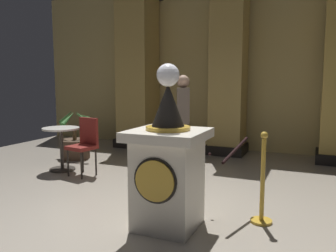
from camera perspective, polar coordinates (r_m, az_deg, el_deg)
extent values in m
plane|color=#9E9384|center=(4.23, -3.23, -14.34)|extent=(10.30, 10.30, 0.00)
cube|color=tan|center=(8.09, 10.95, 9.64)|extent=(10.30, 0.16, 3.80)
cube|color=silver|center=(3.74, 0.00, -9.50)|extent=(0.63, 0.63, 0.96)
cube|color=silver|center=(3.62, 0.00, -1.45)|extent=(0.78, 0.78, 0.10)
cylinder|color=gold|center=(3.42, -2.22, -9.11)|extent=(0.42, 0.03, 0.42)
cylinder|color=black|center=(3.43, -2.15, -9.07)|extent=(0.47, 0.01, 0.47)
cylinder|color=gold|center=(3.61, 0.00, -0.35)|extent=(0.47, 0.47, 0.04)
cone|color=black|center=(3.58, 0.00, 3.55)|extent=(0.34, 0.34, 0.45)
cylinder|color=gold|center=(3.58, 0.00, 7.01)|extent=(0.03, 0.03, 0.06)
sphere|color=silver|center=(3.58, 0.00, 8.44)|extent=(0.24, 0.24, 0.24)
cylinder|color=gold|center=(4.12, 15.19, -14.96)|extent=(0.24, 0.24, 0.03)
cylinder|color=gold|center=(3.97, 15.41, -8.82)|extent=(0.05, 0.05, 0.95)
sphere|color=gold|center=(3.87, 15.67, -1.49)|extent=(0.08, 0.08, 0.08)
cylinder|color=gold|center=(4.69, -0.48, -11.93)|extent=(0.24, 0.24, 0.03)
cylinder|color=gold|center=(4.55, -0.49, -6.30)|extent=(0.05, 0.05, 0.98)
sphere|color=gold|center=(4.46, -0.49, 0.31)|extent=(0.08, 0.08, 0.08)
cylinder|color=black|center=(4.01, 11.13, -3.89)|extent=(0.16, 0.66, 0.21)
cylinder|color=black|center=(4.31, 3.09, -2.98)|extent=(0.16, 0.66, 0.21)
sphere|color=black|center=(4.17, 6.95, -4.64)|extent=(0.04, 0.04, 0.04)
cube|color=black|center=(8.48, -4.91, -2.60)|extent=(0.90, 0.90, 0.20)
cube|color=tan|center=(8.35, -5.05, 9.14)|extent=(0.79, 0.79, 3.65)
cube|color=black|center=(7.69, 9.73, -3.70)|extent=(0.80, 0.80, 0.20)
cube|color=tan|center=(7.55, 10.02, 9.25)|extent=(0.70, 0.70, 3.65)
cylinder|color=#4C3828|center=(7.31, -15.15, -3.69)|extent=(0.59, 0.59, 0.39)
cylinder|color=brown|center=(7.26, -15.23, -1.08)|extent=(0.08, 0.08, 0.28)
cone|color=#387533|center=(7.07, -14.01, 1.30)|extent=(0.42, 0.13, 0.34)
cone|color=#387533|center=(7.37, -14.07, 1.54)|extent=(0.14, 0.45, 0.26)
cone|color=#387533|center=(7.38, -16.48, 1.47)|extent=(0.42, 0.16, 0.35)
cone|color=#387533|center=(7.03, -16.22, 1.19)|extent=(0.15, 0.43, 0.32)
cube|color=brown|center=(6.26, 2.47, -3.21)|extent=(0.27, 0.33, 0.83)
cube|color=brown|center=(6.17, 2.51, 3.45)|extent=(0.34, 0.42, 0.62)
sphere|color=tan|center=(6.15, 2.53, 7.39)|extent=(0.23, 0.23, 0.23)
cylinder|color=#332D28|center=(6.45, -17.09, -6.86)|extent=(0.45, 0.45, 0.03)
cylinder|color=#332D28|center=(6.37, -17.21, -3.73)|extent=(0.06, 0.06, 0.75)
cylinder|color=silver|center=(6.31, -17.34, -0.40)|extent=(0.64, 0.64, 0.03)
cylinder|color=black|center=(5.96, -16.23, -5.90)|extent=(0.03, 0.03, 0.45)
cylinder|color=black|center=(5.73, -14.16, -6.38)|extent=(0.03, 0.03, 0.45)
cylinder|color=black|center=(6.17, -13.95, -5.39)|extent=(0.03, 0.03, 0.45)
cylinder|color=black|center=(5.94, -11.86, -5.82)|extent=(0.03, 0.03, 0.45)
cube|color=maroon|center=(5.89, -14.13, -3.45)|extent=(0.47, 0.47, 0.06)
cube|color=maroon|center=(5.96, -12.99, -0.80)|extent=(0.40, 0.12, 0.45)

